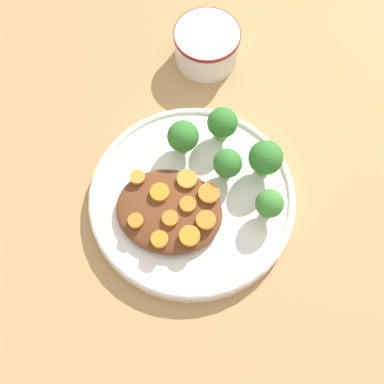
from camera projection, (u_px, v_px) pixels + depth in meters
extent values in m
plane|color=tan|center=(192.00, 202.00, 0.72)|extent=(4.00, 4.00, 0.00)
cylinder|color=white|center=(192.00, 200.00, 0.71)|extent=(0.27, 0.27, 0.02)
torus|color=white|center=(192.00, 197.00, 0.70)|extent=(0.27, 0.27, 0.01)
cylinder|color=silver|center=(207.00, 46.00, 0.79)|extent=(0.09, 0.09, 0.06)
cylinder|color=maroon|center=(207.00, 34.00, 0.77)|extent=(0.10, 0.10, 0.01)
cylinder|color=white|center=(207.00, 38.00, 0.77)|extent=(0.08, 0.08, 0.01)
ellipsoid|color=brown|center=(169.00, 211.00, 0.68)|extent=(0.14, 0.12, 0.02)
cylinder|color=#7FA85B|center=(183.00, 145.00, 0.72)|extent=(0.01, 0.01, 0.02)
sphere|color=#337A2D|center=(183.00, 136.00, 0.70)|extent=(0.04, 0.04, 0.04)
cylinder|color=#759E51|center=(227.00, 171.00, 0.70)|extent=(0.01, 0.01, 0.02)
sphere|color=#337A2D|center=(228.00, 163.00, 0.68)|extent=(0.04, 0.04, 0.04)
cylinder|color=#7FA85B|center=(263.00, 166.00, 0.70)|extent=(0.02, 0.02, 0.03)
sphere|color=#337A2D|center=(266.00, 157.00, 0.68)|extent=(0.04, 0.04, 0.04)
cylinder|color=#7FA85B|center=(222.00, 131.00, 0.72)|extent=(0.02, 0.02, 0.02)
sphere|color=#337A2D|center=(223.00, 122.00, 0.70)|extent=(0.04, 0.04, 0.04)
cylinder|color=#759E51|center=(268.00, 208.00, 0.68)|extent=(0.01, 0.01, 0.02)
sphere|color=#3D8433|center=(270.00, 201.00, 0.66)|extent=(0.04, 0.04, 0.04)
cylinder|color=orange|center=(160.00, 192.00, 0.67)|extent=(0.02, 0.02, 0.01)
cylinder|color=orange|center=(190.00, 236.00, 0.65)|extent=(0.03, 0.03, 0.01)
cylinder|color=orange|center=(136.00, 221.00, 0.66)|extent=(0.02, 0.02, 0.01)
cylinder|color=orange|center=(137.00, 180.00, 0.68)|extent=(0.02, 0.02, 0.00)
cylinder|color=orange|center=(190.00, 205.00, 0.67)|extent=(0.02, 0.02, 0.01)
cylinder|color=orange|center=(206.00, 220.00, 0.66)|extent=(0.02, 0.02, 0.01)
cylinder|color=orange|center=(160.00, 239.00, 0.65)|extent=(0.02, 0.02, 0.01)
cylinder|color=orange|center=(187.00, 179.00, 0.68)|extent=(0.03, 0.03, 0.00)
cylinder|color=orange|center=(170.00, 218.00, 0.66)|extent=(0.02, 0.02, 0.01)
cylinder|color=orange|center=(209.00, 194.00, 0.67)|extent=(0.03, 0.03, 0.00)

